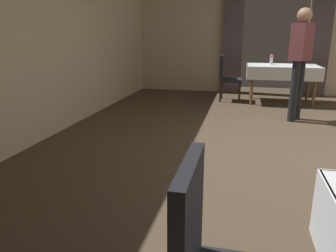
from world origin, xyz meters
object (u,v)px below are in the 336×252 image
object	(u,v)px
flower_vase_mid	(272,59)
person_waiter_by_doorway	(300,56)
dining_table_mid	(282,70)
plate_mid_b	(309,65)
chair_mid_left	(227,76)

from	to	relation	value
flower_vase_mid	person_waiter_by_doorway	world-z (taller)	person_waiter_by_doorway
flower_vase_mid	person_waiter_by_doorway	distance (m)	1.61
dining_table_mid	person_waiter_by_doorway	distance (m)	1.48
plate_mid_b	person_waiter_by_doorway	distance (m)	1.70
plate_mid_b	person_waiter_by_doorway	xyz separation A→B (m)	(-0.44, -1.62, 0.27)
dining_table_mid	chair_mid_left	size ratio (longest dim) A/B	1.48
chair_mid_left	person_waiter_by_doorway	world-z (taller)	person_waiter_by_doorway
dining_table_mid	plate_mid_b	bearing A→B (deg)	19.23
dining_table_mid	chair_mid_left	distance (m)	1.08
chair_mid_left	flower_vase_mid	size ratio (longest dim) A/B	4.62
chair_mid_left	dining_table_mid	bearing A→B (deg)	2.20
dining_table_mid	flower_vase_mid	bearing A→B (deg)	146.52
chair_mid_left	person_waiter_by_doorway	bearing A→B (deg)	-50.12
dining_table_mid	plate_mid_b	distance (m)	0.57
dining_table_mid	plate_mid_b	xyz separation A→B (m)	(0.53, 0.18, 0.10)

